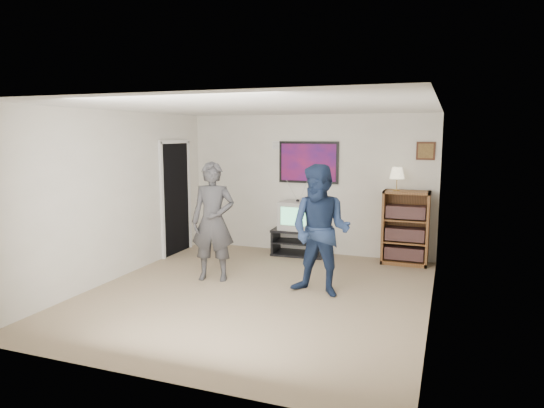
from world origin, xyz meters
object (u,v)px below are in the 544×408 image
Objects in this scene: crt_television at (298,215)px; person_short at (320,231)px; media_stand at (299,242)px; bookshelf at (405,228)px; person_tall at (213,221)px.

person_short is (0.93, -1.97, 0.16)m from crt_television.
bookshelf is at bearing -1.25° from media_stand.
person_short reaches higher than crt_television.
media_stand is 0.78× the size of bookshelf.
bookshelf is 2.24m from person_short.
person_tall is at bearing -175.60° from person_short.
bookshelf is at bearing 3.94° from crt_television.
person_short is at bearing -17.23° from person_tall.
bookshelf is at bearing 23.10° from person_tall.
media_stand is at bearing -178.44° from bookshelf.
crt_television is at bearing 123.71° from person_short.
media_stand is 0.49m from crt_television.
person_short reaches higher than person_tall.
crt_television is at bearing 55.39° from person_tall.
person_tall is at bearing -143.69° from bookshelf.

